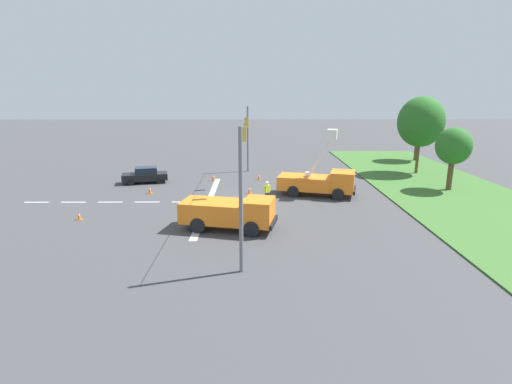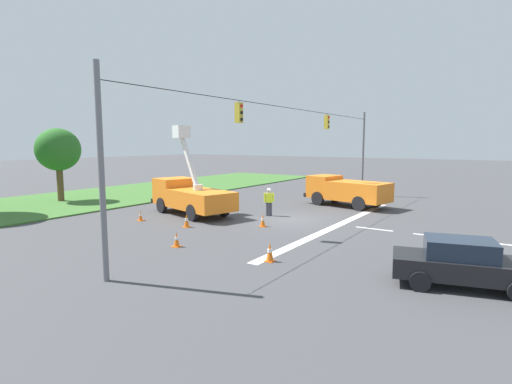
{
  "view_description": "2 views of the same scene",
  "coord_description": "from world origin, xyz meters",
  "px_view_note": "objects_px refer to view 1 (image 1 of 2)",
  "views": [
    {
      "loc": [
        31.38,
        0.59,
        8.73
      ],
      "look_at": [
        2.48,
        0.8,
        1.45
      ],
      "focal_mm": 28.0,
      "sensor_mm": 36.0,
      "label": 1
    },
    {
      "loc": [
        -21.03,
        -11.3,
        4.61
      ],
      "look_at": [
        -0.14,
        2.44,
        1.51
      ],
      "focal_mm": 28.0,
      "sensor_mm": 36.0,
      "label": 2
    }
  ],
  "objects_px": {
    "utility_truck_bucket_lift": "(319,181)",
    "sedan_black": "(145,175)",
    "traffic_cone_near_bucket": "(213,177)",
    "tree_west": "(421,122)",
    "traffic_cone_foreground_left": "(79,216)",
    "traffic_cone_foreground_right": "(150,190)",
    "traffic_cone_mid_right": "(286,183)",
    "tree_far_west": "(419,122)",
    "road_worker": "(267,191)",
    "traffic_cone_mid_left": "(259,176)",
    "tree_centre": "(454,146)",
    "traffic_cone_lane_edge_a": "(323,184)",
    "traffic_cone_lane_edge_b": "(250,190)",
    "utility_truck_support_near": "(229,212)"
  },
  "relations": [
    {
      "from": "traffic_cone_foreground_left",
      "to": "traffic_cone_lane_edge_b",
      "type": "height_order",
      "value": "traffic_cone_lane_edge_b"
    },
    {
      "from": "traffic_cone_foreground_left",
      "to": "traffic_cone_near_bucket",
      "type": "height_order",
      "value": "traffic_cone_near_bucket"
    },
    {
      "from": "tree_centre",
      "to": "traffic_cone_lane_edge_a",
      "type": "xyz_separation_m",
      "value": [
        -1.67,
        -11.1,
        -3.75
      ]
    },
    {
      "from": "road_worker",
      "to": "traffic_cone_near_bucket",
      "type": "relative_size",
      "value": 2.28
    },
    {
      "from": "road_worker",
      "to": "traffic_cone_mid_right",
      "type": "relative_size",
      "value": 2.36
    },
    {
      "from": "traffic_cone_foreground_right",
      "to": "traffic_cone_mid_left",
      "type": "bearing_deg",
      "value": 120.03
    },
    {
      "from": "tree_centre",
      "to": "tree_far_west",
      "type": "bearing_deg",
      "value": 168.27
    },
    {
      "from": "traffic_cone_foreground_left",
      "to": "traffic_cone_foreground_right",
      "type": "height_order",
      "value": "traffic_cone_foreground_right"
    },
    {
      "from": "traffic_cone_lane_edge_a",
      "to": "traffic_cone_foreground_right",
      "type": "bearing_deg",
      "value": -81.17
    },
    {
      "from": "sedan_black",
      "to": "road_worker",
      "type": "xyz_separation_m",
      "value": [
        7.32,
        11.74,
        0.21
      ]
    },
    {
      "from": "tree_centre",
      "to": "utility_truck_bucket_lift",
      "type": "xyz_separation_m",
      "value": [
        1.62,
        -12.04,
        -2.76
      ]
    },
    {
      "from": "tree_centre",
      "to": "traffic_cone_foreground_left",
      "type": "bearing_deg",
      "value": -74.61
    },
    {
      "from": "sedan_black",
      "to": "traffic_cone_mid_right",
      "type": "distance_m",
      "value": 13.85
    },
    {
      "from": "traffic_cone_foreground_right",
      "to": "traffic_cone_lane_edge_b",
      "type": "xyz_separation_m",
      "value": [
        0.12,
        8.82,
        0.01
      ]
    },
    {
      "from": "road_worker",
      "to": "traffic_cone_lane_edge_a",
      "type": "relative_size",
      "value": 2.92
    },
    {
      "from": "utility_truck_bucket_lift",
      "to": "traffic_cone_lane_edge_b",
      "type": "bearing_deg",
      "value": -96.79
    },
    {
      "from": "road_worker",
      "to": "utility_truck_support_near",
      "type": "bearing_deg",
      "value": -22.54
    },
    {
      "from": "sedan_black",
      "to": "traffic_cone_mid_right",
      "type": "bearing_deg",
      "value": 82.13
    },
    {
      "from": "tree_far_west",
      "to": "traffic_cone_near_bucket",
      "type": "distance_m",
      "value": 28.07
    },
    {
      "from": "sedan_black",
      "to": "traffic_cone_foreground_left",
      "type": "height_order",
      "value": "sedan_black"
    },
    {
      "from": "tree_centre",
      "to": "utility_truck_bucket_lift",
      "type": "distance_m",
      "value": 12.46
    },
    {
      "from": "utility_truck_bucket_lift",
      "to": "sedan_black",
      "type": "distance_m",
      "value": 17.09
    },
    {
      "from": "traffic_cone_near_bucket",
      "to": "tree_west",
      "type": "bearing_deg",
      "value": 98.44
    },
    {
      "from": "traffic_cone_mid_left",
      "to": "traffic_cone_lane_edge_a",
      "type": "distance_m",
      "value": 6.84
    },
    {
      "from": "sedan_black",
      "to": "traffic_cone_foreground_right",
      "type": "bearing_deg",
      "value": 19.38
    },
    {
      "from": "tree_centre",
      "to": "traffic_cone_foreground_left",
      "type": "height_order",
      "value": "tree_centre"
    },
    {
      "from": "road_worker",
      "to": "traffic_cone_near_bucket",
      "type": "distance_m",
      "value": 9.83
    },
    {
      "from": "tree_west",
      "to": "sedan_black",
      "type": "distance_m",
      "value": 29.19
    },
    {
      "from": "tree_far_west",
      "to": "tree_west",
      "type": "bearing_deg",
      "value": -21.06
    },
    {
      "from": "tree_far_west",
      "to": "utility_truck_bucket_lift",
      "type": "xyz_separation_m",
      "value": [
        17.74,
        -15.39,
        -3.66
      ]
    },
    {
      "from": "utility_truck_bucket_lift",
      "to": "traffic_cone_foreground_left",
      "type": "distance_m",
      "value": 19.15
    },
    {
      "from": "road_worker",
      "to": "traffic_cone_mid_left",
      "type": "bearing_deg",
      "value": -176.48
    },
    {
      "from": "sedan_black",
      "to": "traffic_cone_lane_edge_b",
      "type": "height_order",
      "value": "sedan_black"
    },
    {
      "from": "road_worker",
      "to": "traffic_cone_foreground_right",
      "type": "height_order",
      "value": "road_worker"
    },
    {
      "from": "sedan_black",
      "to": "traffic_cone_foreground_right",
      "type": "height_order",
      "value": "sedan_black"
    },
    {
      "from": "utility_truck_support_near",
      "to": "traffic_cone_near_bucket",
      "type": "bearing_deg",
      "value": -170.42
    },
    {
      "from": "traffic_cone_lane_edge_b",
      "to": "utility_truck_bucket_lift",
      "type": "bearing_deg",
      "value": 83.21
    },
    {
      "from": "traffic_cone_near_bucket",
      "to": "traffic_cone_lane_edge_a",
      "type": "distance_m",
      "value": 11.04
    },
    {
      "from": "utility_truck_support_near",
      "to": "tree_west",
      "type": "bearing_deg",
      "value": 132.89
    },
    {
      "from": "tree_west",
      "to": "sedan_black",
      "type": "relative_size",
      "value": 1.8
    },
    {
      "from": "utility_truck_bucket_lift",
      "to": "traffic_cone_near_bucket",
      "type": "xyz_separation_m",
      "value": [
        -6.07,
        -9.74,
        -0.89
      ]
    },
    {
      "from": "tree_centre",
      "to": "traffic_cone_near_bucket",
      "type": "height_order",
      "value": "tree_centre"
    },
    {
      "from": "tree_west",
      "to": "traffic_cone_lane_edge_b",
      "type": "bearing_deg",
      "value": -64.68
    },
    {
      "from": "tree_west",
      "to": "tree_centre",
      "type": "bearing_deg",
      "value": -0.77
    },
    {
      "from": "utility_truck_support_near",
      "to": "utility_truck_bucket_lift",
      "type": "bearing_deg",
      "value": 140.2
    },
    {
      "from": "tree_centre",
      "to": "sedan_black",
      "type": "height_order",
      "value": "tree_centre"
    },
    {
      "from": "road_worker",
      "to": "traffic_cone_mid_left",
      "type": "height_order",
      "value": "road_worker"
    },
    {
      "from": "traffic_cone_foreground_right",
      "to": "traffic_cone_mid_left",
      "type": "distance_m",
      "value": 11.23
    },
    {
      "from": "traffic_cone_foreground_right",
      "to": "traffic_cone_mid_right",
      "type": "height_order",
      "value": "traffic_cone_mid_right"
    },
    {
      "from": "tree_far_west",
      "to": "traffic_cone_lane_edge_b",
      "type": "bearing_deg",
      "value": -51.52
    }
  ]
}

